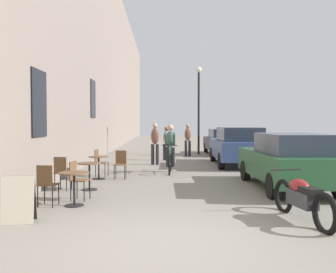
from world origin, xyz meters
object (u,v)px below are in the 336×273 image
(parked_car_nearest, at_px, (288,160))
(cafe_chair_mid_toward_street, at_px, (62,171))
(cafe_chair_far_toward_street, at_px, (120,162))
(cyclist_on_bicycle, at_px, (170,150))
(pedestrian_near, at_px, (155,141))
(parked_car_third, at_px, (222,141))
(pedestrian_far, at_px, (188,138))
(parked_motorcycle, at_px, (303,199))
(sandwich_board_sign, at_px, (19,199))
(cafe_chair_far_toward_wall, at_px, (100,161))
(parked_car_second, at_px, (237,146))
(pedestrian_mid, at_px, (167,141))
(cafe_table_far, at_px, (99,163))
(cafe_chair_near_toward_street, at_px, (47,182))
(cafe_chair_near_toward_wall, at_px, (77,177))
(cafe_table_near, at_px, (74,182))
(cafe_table_mid, at_px, (89,170))
(street_lamp, at_px, (199,99))

(parked_car_nearest, bearing_deg, cafe_chair_mid_toward_street, -178.84)
(cafe_chair_far_toward_street, height_order, cyclist_on_bicycle, cyclist_on_bicycle)
(cafe_chair_mid_toward_street, xyz_separation_m, cyclist_on_bicycle, (2.91, 3.47, 0.29))
(pedestrian_near, bearing_deg, parked_car_third, 53.68)
(pedestrian_far, distance_m, parked_car_third, 2.30)
(cyclist_on_bicycle, relative_size, parked_motorcycle, 0.82)
(sandwich_board_sign, xyz_separation_m, parked_car_nearest, (5.92, 3.21, 0.36))
(cafe_chair_far_toward_wall, distance_m, parked_car_second, 6.05)
(pedestrian_mid, bearing_deg, cafe_table_far, -110.71)
(cafe_chair_near_toward_street, distance_m, cafe_table_far, 3.85)
(cyclist_on_bicycle, bearing_deg, cafe_table_far, -146.37)
(parked_motorcycle, bearing_deg, cafe_chair_near_toward_wall, 156.91)
(cafe_chair_near_toward_wall, xyz_separation_m, parked_car_third, (5.34, 12.14, 0.22))
(cafe_table_near, xyz_separation_m, parked_car_second, (5.02, 7.44, 0.30))
(pedestrian_near, relative_size, parked_car_third, 0.44)
(cafe_chair_far_toward_wall, relative_size, pedestrian_far, 0.52)
(cafe_chair_near_toward_street, bearing_deg, cafe_chair_far_toward_street, 73.96)
(cafe_table_mid, relative_size, cafe_chair_mid_toward_street, 0.81)
(cafe_chair_far_toward_street, bearing_deg, cafe_chair_far_toward_wall, 143.84)
(sandwich_board_sign, xyz_separation_m, parked_car_third, (5.95, 14.05, 0.33))
(cafe_chair_near_toward_street, relative_size, cafe_chair_far_toward_street, 1.00)
(cafe_chair_far_toward_street, distance_m, sandwich_board_sign, 5.26)
(cafe_chair_near_toward_street, relative_size, cafe_table_far, 1.24)
(cafe_chair_near_toward_wall, distance_m, pedestrian_mid, 9.24)
(street_lamp, height_order, parked_car_third, street_lamp)
(pedestrian_near, height_order, street_lamp, street_lamp)
(cafe_table_near, distance_m, cafe_chair_near_toward_street, 0.56)
(cafe_chair_near_toward_wall, relative_size, pedestrian_near, 0.50)
(cafe_table_near, distance_m, cafe_chair_mid_toward_street, 1.94)
(cafe_table_mid, xyz_separation_m, pedestrian_far, (3.29, 9.81, 0.44))
(cafe_chair_near_toward_wall, xyz_separation_m, pedestrian_near, (1.66, 7.13, 0.48))
(sandwich_board_sign, xyz_separation_m, pedestrian_near, (2.26, 9.04, 0.58))
(parked_car_nearest, height_order, parked_motorcycle, parked_car_nearest)
(cafe_chair_near_toward_wall, bearing_deg, sandwich_board_sign, -107.58)
(pedestrian_near, bearing_deg, cafe_table_far, -112.97)
(parked_car_nearest, distance_m, parked_car_second, 5.53)
(sandwich_board_sign, relative_size, pedestrian_mid, 0.52)
(sandwich_board_sign, xyz_separation_m, cyclist_on_bicycle, (2.85, 6.55, 0.39))
(cafe_chair_far_toward_street, relative_size, cyclist_on_bicycle, 0.51)
(cafe_table_far, distance_m, street_lamp, 10.33)
(cafe_table_near, relative_size, cafe_table_mid, 1.00)
(street_lamp, height_order, parked_car_second, street_lamp)
(cafe_chair_mid_toward_street, relative_size, pedestrian_mid, 0.56)
(cafe_chair_mid_toward_street, xyz_separation_m, pedestrian_far, (3.99, 9.88, 0.45))
(cafe_chair_near_toward_wall, xyz_separation_m, sandwich_board_sign, (-0.60, -1.91, -0.10))
(cafe_table_mid, bearing_deg, sandwich_board_sign, -101.40)
(pedestrian_mid, bearing_deg, cafe_table_mid, -105.48)
(street_lamp, distance_m, parked_car_third, 2.71)
(pedestrian_mid, height_order, parked_car_third, pedestrian_mid)
(street_lamp, bearing_deg, cafe_chair_near_toward_street, -109.16)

